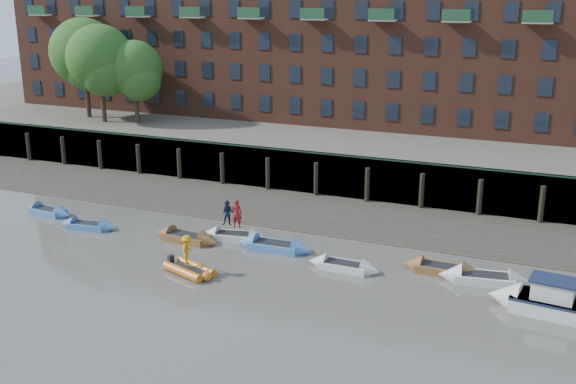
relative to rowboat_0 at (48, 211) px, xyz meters
The scene contains 20 objects.
ground 20.37m from the rowboat_0, 30.51° to the right, with size 220.00×220.00×0.00m, color #5F5A53.
foreshore 19.15m from the rowboat_0, 23.58° to the left, with size 110.00×8.00×0.50m, color #3D382F.
mud_band 18.06m from the rowboat_0, 13.65° to the left, with size 110.00×1.60×0.10m, color #4C4336.
river_wall 21.33m from the rowboat_0, 34.46° to the left, with size 110.00×1.23×3.30m.
bank_terrace 31.12m from the rowboat_0, 55.63° to the left, with size 110.00×28.00×3.20m, color #5E594D.
apartment_terrace 34.32m from the rowboat_0, 56.64° to the left, with size 80.60×15.56×20.98m.
tree_cluster 20.78m from the rowboat_0, 115.38° to the left, with size 11.76×7.74×9.40m.
rowboat_0 is the anchor object (origin of this frame).
rowboat_1 4.71m from the rowboat_0, 16.19° to the right, with size 4.10×1.71×1.16m.
rowboat_2 11.66m from the rowboat_0, ahead, with size 4.62×1.64×1.32m.
rowboat_3 14.24m from the rowboat_0, ahead, with size 4.44×1.98×1.24m.
rowboat_4 17.28m from the rowboat_0, ahead, with size 4.83×1.62×1.38m.
rowboat_5 22.08m from the rowboat_0, ahead, with size 4.18×1.26×1.21m.
rowboat_6 27.15m from the rowboat_0, ahead, with size 4.44×1.30×1.29m.
rowboat_7 29.46m from the rowboat_0, ahead, with size 4.98×2.14×1.40m.
rib_tender 15.38m from the rowboat_0, 19.07° to the right, with size 3.25×2.34×0.55m.
motor_launch 32.42m from the rowboat_0, ahead, with size 5.73×2.39×2.30m.
person_rower_a 14.52m from the rowboat_0, ahead, with size 0.66×0.43×1.81m, color maroon.
person_rower_b 13.84m from the rowboat_0, ahead, with size 0.78×0.60×1.60m, color #19233F.
person_rib_crew 15.23m from the rowboat_0, 19.22° to the right, with size 1.09×0.63×1.69m, color orange.
Camera 1 is at (15.31, -23.88, 14.78)m, focal length 42.00 mm.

